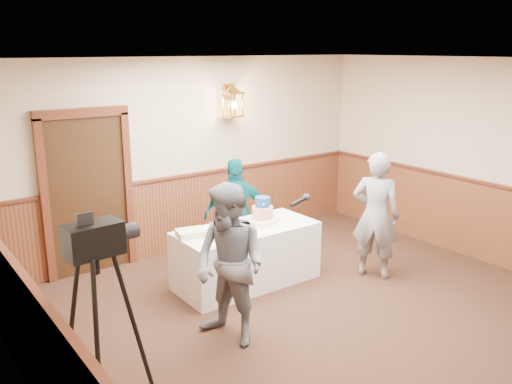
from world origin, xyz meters
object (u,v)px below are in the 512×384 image
at_px(baker, 376,215).
at_px(interviewer, 230,265).
at_px(tiered_cake, 263,213).
at_px(display_table, 247,255).
at_px(sheet_cake_green, 191,233).
at_px(sheet_cake_yellow, 222,235).
at_px(assistant_p, 237,214).
at_px(tv_camera_rig, 102,338).

bearing_deg(baker, interviewer, 64.20).
distance_m(tiered_cake, interviewer, 1.60).
relative_size(display_table, sheet_cake_green, 5.45).
bearing_deg(sheet_cake_yellow, tiered_cake, 11.15).
height_order(sheet_cake_yellow, interviewer, interviewer).
distance_m(baker, assistant_p, 1.83).
relative_size(display_table, interviewer, 1.09).
xyz_separation_m(assistant_p, tv_camera_rig, (-2.66, -2.08, 0.00)).
height_order(sheet_cake_green, baker, baker).
relative_size(baker, assistant_p, 1.10).
bearing_deg(display_table, tv_camera_rig, -147.87).
bearing_deg(display_table, tiered_cake, 3.41).
relative_size(display_table, assistant_p, 1.19).
bearing_deg(sheet_cake_green, assistant_p, 24.20).
distance_m(interviewer, baker, 2.43).
bearing_deg(tiered_cake, display_table, -176.59).
xyz_separation_m(sheet_cake_green, tv_camera_rig, (-1.72, -1.66, -0.03)).
bearing_deg(assistant_p, tv_camera_rig, 61.48).
xyz_separation_m(display_table, tiered_cake, (0.26, 0.02, 0.51)).
bearing_deg(sheet_cake_yellow, baker, -18.94).
bearing_deg(tiered_cake, assistant_p, 94.25).
height_order(display_table, tv_camera_rig, tv_camera_rig).
distance_m(sheet_cake_green, baker, 2.38).
bearing_deg(sheet_cake_green, display_table, -9.67).
relative_size(tiered_cake, interviewer, 0.26).
bearing_deg(sheet_cake_yellow, display_table, 15.56).
bearing_deg(interviewer, assistant_p, 129.06).
bearing_deg(sheet_cake_green, baker, -22.36).
height_order(display_table, interviewer, interviewer).
height_order(sheet_cake_yellow, assistant_p, assistant_p).
xyz_separation_m(sheet_cake_yellow, tv_camera_rig, (-2.00, -1.41, -0.03)).
height_order(display_table, sheet_cake_green, sheet_cake_green).
height_order(tiered_cake, baker, baker).
bearing_deg(interviewer, baker, 81.32).
xyz_separation_m(sheet_cake_green, baker, (2.20, -0.91, 0.04)).
xyz_separation_m(display_table, sheet_cake_green, (-0.72, 0.12, 0.41)).
bearing_deg(display_table, interviewer, -131.82).
height_order(display_table, sheet_cake_yellow, sheet_cake_yellow).
height_order(sheet_cake_yellow, tv_camera_rig, tv_camera_rig).
distance_m(interviewer, tv_camera_rig, 1.58).
xyz_separation_m(tiered_cake, sheet_cake_green, (-0.98, 0.11, -0.10)).
height_order(tiered_cake, assistant_p, assistant_p).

